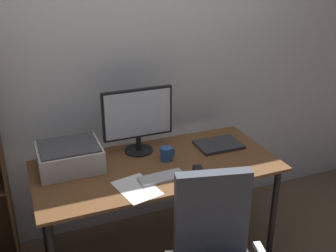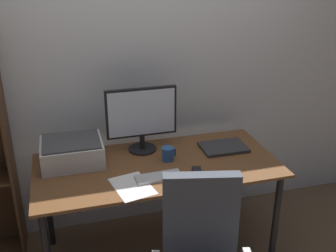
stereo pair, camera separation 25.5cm
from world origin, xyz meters
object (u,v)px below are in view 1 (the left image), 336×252
at_px(coffee_mug, 166,154).
at_px(keyboard, 162,177).
at_px(printer, 70,156).
at_px(laptop, 219,145).
at_px(desk, 157,175).
at_px(monitor, 138,117).
at_px(mouse, 198,170).

bearing_deg(coffee_mug, keyboard, -118.57).
relative_size(keyboard, printer, 0.72).
bearing_deg(laptop, keyboard, -152.67).
xyz_separation_m(desk, keyboard, (-0.04, -0.18, 0.09)).
distance_m(laptop, printer, 1.06).
bearing_deg(keyboard, monitor, 89.55).
bearing_deg(laptop, mouse, -135.61).
bearing_deg(mouse, keyboard, -171.82).
height_order(laptop, printer, printer).
height_order(keyboard, mouse, mouse).
relative_size(coffee_mug, laptop, 0.31).
relative_size(keyboard, coffee_mug, 2.95).
height_order(mouse, coffee_mug, coffee_mug).
height_order(monitor, keyboard, monitor).
bearing_deg(mouse, coffee_mug, 129.68).
xyz_separation_m(monitor, mouse, (0.26, -0.43, -0.24)).
height_order(keyboard, printer, printer).
bearing_deg(keyboard, laptop, 24.57).
distance_m(mouse, coffee_mug, 0.27).
bearing_deg(coffee_mug, laptop, 7.49).
bearing_deg(laptop, monitor, 166.76).
distance_m(keyboard, laptop, 0.62).
height_order(coffee_mug, laptop, coffee_mug).
bearing_deg(printer, mouse, -26.54).
relative_size(mouse, coffee_mug, 0.98).
distance_m(desk, keyboard, 0.21).
bearing_deg(keyboard, coffee_mug, 59.24).
xyz_separation_m(desk, printer, (-0.54, 0.18, 0.16)).
relative_size(desk, laptop, 5.04).
height_order(keyboard, laptop, laptop).
bearing_deg(desk, laptop, 10.55).
relative_size(monitor, laptop, 1.54).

